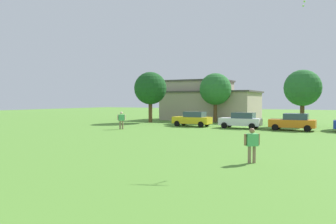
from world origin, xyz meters
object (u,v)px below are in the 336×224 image
object	(u,v)px
parked_car_white_1	(241,120)
tree_center	(303,88)
parked_car_orange_2	(293,122)
tree_far_left	(150,88)
adult_bystander	(252,142)
parked_car_yellow_0	(193,119)
tree_left	(215,89)
bystander_midfield	(121,119)

from	to	relation	value
parked_car_white_1	tree_center	world-z (taller)	tree_center
parked_car_orange_2	tree_far_left	size ratio (longest dim) A/B	0.64
adult_bystander	parked_car_yellow_0	bearing A→B (deg)	82.19
tree_left	parked_car_yellow_0	bearing A→B (deg)	-91.05
tree_center	parked_car_orange_2	bearing A→B (deg)	-92.07
bystander_midfield	tree_far_left	size ratio (longest dim) A/B	0.27
bystander_midfield	tree_far_left	bearing A→B (deg)	60.97
parked_car_white_1	tree_center	distance (m)	8.73
tree_far_left	tree_center	xyz separation A→B (m)	(18.59, 2.66, -0.19)
tree_far_left	tree_left	distance (m)	8.63
bystander_midfield	parked_car_white_1	xyz separation A→B (m)	(10.54, 6.87, -0.21)
parked_car_orange_2	tree_left	size ratio (longest dim) A/B	0.66
bystander_midfield	parked_car_yellow_0	bearing A→B (deg)	10.19
bystander_midfield	parked_car_orange_2	size ratio (longest dim) A/B	0.42
tree_center	tree_left	bearing A→B (deg)	173.80
parked_car_white_1	tree_left	world-z (taller)	tree_left
parked_car_yellow_0	tree_left	size ratio (longest dim) A/B	0.66
bystander_midfield	tree_left	xyz separation A→B (m)	(5.12, 13.93, 3.36)
parked_car_yellow_0	tree_far_left	size ratio (longest dim) A/B	0.64
parked_car_yellow_0	tree_left	bearing A→B (deg)	-91.05
bystander_midfield	tree_far_left	xyz separation A→B (m)	(-2.61, 10.09, 3.48)
parked_car_white_1	parked_car_orange_2	size ratio (longest dim) A/B	1.00
bystander_midfield	tree_far_left	world-z (taller)	tree_far_left
parked_car_yellow_0	bystander_midfield	bearing A→B (deg)	53.73
adult_bystander	parked_car_orange_2	world-z (taller)	parked_car_orange_2
adult_bystander	tree_center	xyz separation A→B (m)	(-0.27, 24.59, 3.36)
parked_car_white_1	tree_far_left	bearing A→B (deg)	-13.74
adult_bystander	tree_center	distance (m)	24.82
adult_bystander	tree_left	world-z (taller)	tree_left
parked_car_white_1	parked_car_orange_2	bearing A→B (deg)	179.12
adult_bystander	tree_center	world-z (taller)	tree_center
bystander_midfield	tree_center	bearing A→B (deg)	-4.96
tree_far_left	adult_bystander	bearing A→B (deg)	-49.31
parked_car_orange_2	tree_center	xyz separation A→B (m)	(0.21, 5.95, 3.50)
parked_car_yellow_0	tree_center	distance (m)	12.98
parked_car_white_1	tree_left	bearing A→B (deg)	-52.43
tree_center	tree_far_left	bearing A→B (deg)	-171.87
parked_car_yellow_0	parked_car_orange_2	bearing A→B (deg)	179.98
tree_left	tree_center	distance (m)	10.92
adult_bystander	tree_left	size ratio (longest dim) A/B	0.25
parked_car_yellow_0	tree_far_left	xyz separation A→B (m)	(-7.60, 3.29, 3.69)
parked_car_yellow_0	tree_center	xyz separation A→B (m)	(10.99, 5.95, 3.50)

